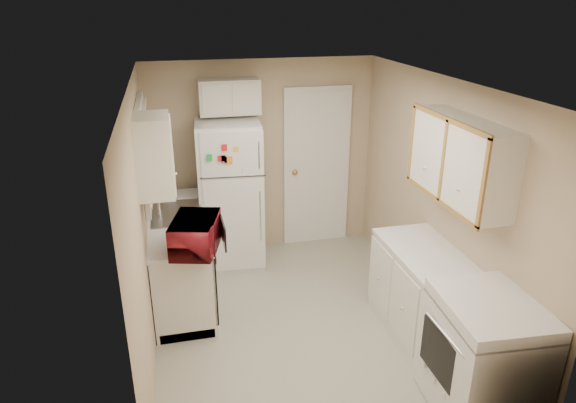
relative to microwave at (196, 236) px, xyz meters
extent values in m
plane|color=#BBB8A8|center=(0.95, -0.13, -1.05)|extent=(3.80, 3.80, 0.00)
plane|color=white|center=(0.95, -0.13, 1.35)|extent=(3.80, 3.80, 0.00)
plane|color=tan|center=(-0.45, -0.13, 0.15)|extent=(3.80, 3.80, 0.00)
plane|color=tan|center=(2.35, -0.13, 0.15)|extent=(3.80, 3.80, 0.00)
plane|color=tan|center=(0.95, 1.77, 0.15)|extent=(2.80, 2.80, 0.00)
plane|color=tan|center=(0.95, -2.03, 0.15)|extent=(2.80, 2.80, 0.00)
cube|color=silver|center=(-0.15, 0.77, -0.60)|extent=(0.60, 1.80, 0.90)
cube|color=black|center=(0.14, 0.17, -0.56)|extent=(0.03, 0.58, 0.72)
cube|color=gray|center=(-0.15, 0.92, -0.19)|extent=(0.54, 0.74, 0.16)
imported|color=maroon|center=(0.00, 0.00, 0.00)|extent=(0.63, 0.45, 0.38)
imported|color=silver|center=(-0.20, 1.41, -0.05)|extent=(0.10, 0.10, 0.17)
cube|color=silver|center=(-0.41, 0.92, 0.55)|extent=(0.10, 0.98, 1.08)
cube|color=silver|center=(-0.30, 0.09, 0.75)|extent=(0.30, 0.45, 0.70)
cube|color=silver|center=(0.49, 1.43, -0.17)|extent=(0.78, 0.76, 1.76)
cube|color=silver|center=(0.55, 1.62, 0.95)|extent=(0.70, 0.30, 0.40)
cube|color=silver|center=(1.65, 1.73, -0.03)|extent=(0.86, 0.06, 2.08)
cube|color=silver|center=(2.05, -0.93, -0.60)|extent=(0.60, 2.00, 0.90)
cube|color=silver|center=(2.03, -1.53, -0.54)|extent=(0.74, 0.88, 1.02)
cube|color=silver|center=(2.20, -0.63, 0.75)|extent=(0.30, 1.20, 0.70)
camera|label=1|loc=(-0.15, -4.29, 2.02)|focal=32.00mm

